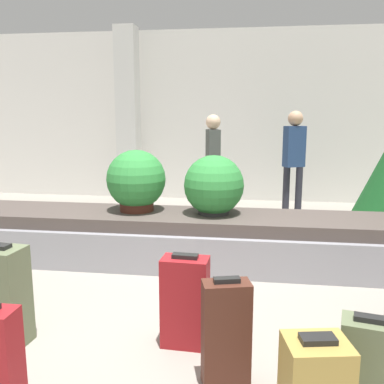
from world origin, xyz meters
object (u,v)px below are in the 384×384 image
at_px(suitcase_2, 185,302).
at_px(potted_plant_0, 136,181).
at_px(traveler_0, 294,154).
at_px(traveler_1, 213,157).
at_px(suitcase_6, 226,334).
at_px(pillar, 128,117).
at_px(potted_plant_1, 214,186).
at_px(suitcase_1, 0,296).
at_px(suitcase_5, 365,368).

relative_size(suitcase_2, potted_plant_0, 0.99).
xyz_separation_m(traveler_0, traveler_1, (-1.27, -0.32, -0.04)).
xyz_separation_m(suitcase_2, suitcase_6, (0.32, -0.43, 0.01)).
xyz_separation_m(pillar, potted_plant_1, (1.88, -3.12, -0.73)).
xyz_separation_m(suitcase_1, traveler_1, (1.17, 4.01, 0.61)).
bearing_deg(traveler_0, traveler_1, 168.96).
bearing_deg(suitcase_2, potted_plant_0, 117.95).
distance_m(suitcase_2, traveler_1, 3.89).
relative_size(suitcase_5, potted_plant_0, 0.85).
distance_m(potted_plant_1, traveler_1, 2.05).
distance_m(suitcase_2, suitcase_6, 0.54).
bearing_deg(potted_plant_0, suitcase_1, -103.28).
xyz_separation_m(suitcase_1, traveler_0, (2.44, 4.33, 0.65)).
xyz_separation_m(suitcase_1, suitcase_6, (1.65, -0.25, -0.03)).
bearing_deg(pillar, suitcase_1, -84.23).
relative_size(potted_plant_1, traveler_0, 0.39).
distance_m(pillar, traveler_0, 3.11).
bearing_deg(suitcase_5, pillar, 130.41).
height_order(suitcase_6, traveler_0, traveler_0).
bearing_deg(pillar, traveler_1, -32.88).
xyz_separation_m(pillar, suitcase_5, (2.95, -5.51, -1.31)).
bearing_deg(suitcase_6, suitcase_1, 156.49).
height_order(potted_plant_1, traveler_1, traveler_1).
bearing_deg(traveler_1, potted_plant_1, -10.92).
bearing_deg(suitcase_6, traveler_0, 65.40).
height_order(suitcase_5, potted_plant_0, potted_plant_0).
xyz_separation_m(suitcase_5, traveler_1, (-1.27, 4.42, 0.69)).
distance_m(suitcase_5, potted_plant_0, 3.18).
height_order(suitcase_6, traveler_1, traveler_1).
distance_m(suitcase_1, traveler_1, 4.22).
xyz_separation_m(pillar, traveler_1, (1.68, -1.09, -0.62)).
bearing_deg(suitcase_1, traveler_1, 79.53).
bearing_deg(suitcase_1, suitcase_6, -2.93).
height_order(suitcase_2, potted_plant_1, potted_plant_1).
relative_size(pillar, suitcase_6, 4.53).
bearing_deg(traveler_1, pillar, -139.48).
bearing_deg(potted_plant_1, pillar, 121.11).
bearing_deg(potted_plant_0, suitcase_6, -62.46).
bearing_deg(traveler_0, suitcase_6, -124.90).
bearing_deg(traveler_0, suitcase_5, -115.22).
relative_size(suitcase_5, potted_plant_1, 0.90).
bearing_deg(pillar, potted_plant_0, -72.25).
relative_size(suitcase_1, potted_plant_1, 1.15).
height_order(suitcase_5, traveler_0, traveler_0).
xyz_separation_m(potted_plant_1, traveler_1, (-0.20, 2.03, 0.11)).
height_order(suitcase_2, suitcase_5, suitcase_2).
bearing_deg(pillar, suitcase_5, -61.86).
height_order(potted_plant_0, traveler_1, traveler_1).
relative_size(suitcase_2, potted_plant_1, 1.04).
bearing_deg(suitcase_2, suitcase_1, -169.56).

